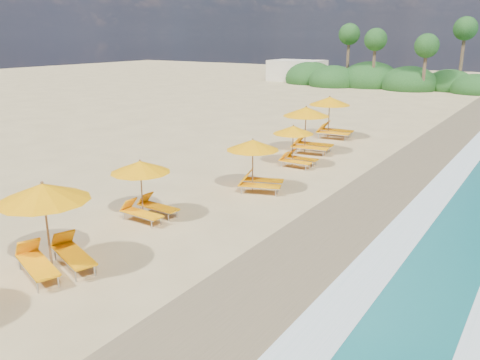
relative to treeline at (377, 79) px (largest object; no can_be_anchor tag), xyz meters
The scene contains 11 objects.
ground 46.60m from the treeline, 77.68° to the right, with size 160.00×160.00×0.00m, color tan.
wet_sand 47.61m from the treeline, 72.97° to the right, with size 4.00×160.00×0.01m, color olive.
surf_foam 48.47m from the treeline, 69.92° to the right, with size 4.00×160.00×0.01m.
station_2 52.73m from the treeline, 81.06° to the right, with size 3.16×3.09×2.48m.
station_3 48.39m from the treeline, 81.05° to the right, with size 2.28×2.11×2.09m.
station_4 43.96m from the treeline, 78.05° to the right, with size 2.80×2.75×2.18m.
station_5 39.57m from the treeline, 77.39° to the right, with size 2.18×2.01×2.02m.
station_6 36.57m from the treeline, 77.47° to the right, with size 2.96×2.80×2.53m.
station_7 32.13m from the treeline, 76.71° to the right, with size 2.99×2.83×2.58m.
treeline is the anchor object (origin of this frame).
beach_building 12.32m from the treeline, 168.35° to the left, with size 7.00×5.00×2.80m, color beige.
Camera 1 is at (9.10, -13.93, 6.14)m, focal length 36.73 mm.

